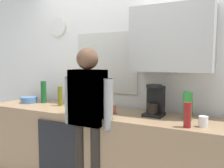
{
  "coord_description": "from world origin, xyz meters",
  "views": [
    {
      "loc": [
        1.39,
        -2.04,
        1.47
      ],
      "look_at": [
        0.14,
        0.25,
        1.22
      ],
      "focal_mm": 39.29,
      "sensor_mm": 36.0,
      "label": 1
    }
  ],
  "objects": [
    {
      "name": "bottle_red_vinegar",
      "position": [
        0.97,
        0.08,
        1.0
      ],
      "size": [
        0.06,
        0.06,
        0.22
      ],
      "primitive_type": "cylinder",
      "color": "maroon",
      "rests_on": "kitchen_counter"
    },
    {
      "name": "bottle_olive_oil",
      "position": [
        -0.67,
        0.37,
        1.02
      ],
      "size": [
        0.06,
        0.06,
        0.25
      ],
      "primitive_type": "cylinder",
      "color": "olive",
      "rests_on": "kitchen_counter"
    },
    {
      "name": "kitchen_counter",
      "position": [
        0.0,
        0.3,
        0.45
      ],
      "size": [
        3.12,
        0.64,
        0.89
      ],
      "primitive_type": "cube",
      "color": "#937251",
      "rests_on": "ground_plane"
    },
    {
      "name": "back_wall_assembly",
      "position": [
        0.09,
        0.7,
        1.35
      ],
      "size": [
        4.72,
        0.42,
        2.6
      ],
      "color": "white",
      "rests_on": "ground_plane"
    },
    {
      "name": "coffee_maker",
      "position": [
        0.57,
        0.4,
        1.04
      ],
      "size": [
        0.2,
        0.2,
        0.33
      ],
      "color": "black",
      "rests_on": "kitchen_counter"
    },
    {
      "name": "potted_plant",
      "position": [
        -0.16,
        0.27,
        1.03
      ],
      "size": [
        0.15,
        0.15,
        0.23
      ],
      "color": "#9E5638",
      "rests_on": "kitchen_counter"
    },
    {
      "name": "mixing_bowl",
      "position": [
        -1.21,
        0.34,
        0.93
      ],
      "size": [
        0.22,
        0.22,
        0.08
      ],
      "primitive_type": "cylinder",
      "color": "#4C72A5",
      "rests_on": "kitchen_counter"
    },
    {
      "name": "bottle_dark_sauce",
      "position": [
        0.91,
        0.53,
        0.98
      ],
      "size": [
        0.06,
        0.06,
        0.18
      ],
      "primitive_type": "cylinder",
      "color": "black",
      "rests_on": "kitchen_counter"
    },
    {
      "name": "person_at_sink",
      "position": [
        0.0,
        0.0,
        0.95
      ],
      "size": [
        0.57,
        0.22,
        1.6
      ],
      "rotation": [
        0.0,
        0.0,
        -0.01
      ],
      "color": "black",
      "rests_on": "ground_plane"
    },
    {
      "name": "bottle_clear_soda",
      "position": [
        0.92,
        0.35,
        1.03
      ],
      "size": [
        0.09,
        0.09,
        0.28
      ],
      "primitive_type": "cylinder",
      "color": "#2D8C33",
      "rests_on": "kitchen_counter"
    },
    {
      "name": "storage_canister",
      "position": [
        -0.44,
        0.43,
        0.98
      ],
      "size": [
        0.14,
        0.14,
        0.17
      ],
      "primitive_type": "cylinder",
      "color": "silver",
      "rests_on": "kitchen_counter"
    },
    {
      "name": "cup_terracotta_mug",
      "position": [
        0.14,
        0.29,
        0.94
      ],
      "size": [
        0.08,
        0.08,
        0.09
      ],
      "primitive_type": "cylinder",
      "color": "#B26647",
      "rests_on": "kitchen_counter"
    },
    {
      "name": "person_guest",
      "position": [
        0.0,
        0.0,
        0.95
      ],
      "size": [
        0.57,
        0.22,
        1.6
      ],
      "rotation": [
        0.0,
        0.0,
        3.05
      ],
      "color": "brown",
      "rests_on": "ground_plane"
    },
    {
      "name": "cup_white_mug",
      "position": [
        1.09,
        0.17,
        0.94
      ],
      "size": [
        0.08,
        0.08,
        0.09
      ],
      "primitive_type": "cylinder",
      "color": "white",
      "rests_on": "kitchen_counter"
    },
    {
      "name": "bottle_green_wine",
      "position": [
        -1.02,
        0.43,
        1.04
      ],
      "size": [
        0.07,
        0.07,
        0.3
      ],
      "primitive_type": "cylinder",
      "color": "#195923",
      "rests_on": "kitchen_counter"
    },
    {
      "name": "dishwasher_panel",
      "position": [
        -0.38,
        -0.03,
        0.4
      ],
      "size": [
        0.56,
        0.02,
        0.8
      ],
      "primitive_type": "cube",
      "color": "black",
      "rests_on": "ground_plane"
    }
  ]
}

